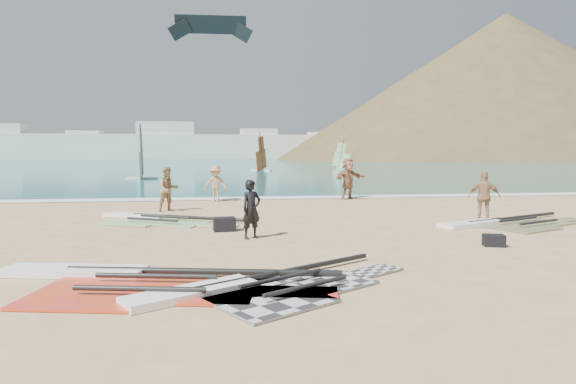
{
  "coord_description": "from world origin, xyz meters",
  "views": [
    {
      "loc": [
        -3.1,
        -10.66,
        2.22
      ],
      "look_at": [
        -1.0,
        4.0,
        1.0
      ],
      "focal_mm": 30.0,
      "sensor_mm": 36.0,
      "label": 1
    }
  ],
  "objects": [
    {
      "name": "ground",
      "position": [
        0.0,
        0.0,
        0.0
      ],
      "size": [
        300.0,
        300.0,
        0.0
      ],
      "primitive_type": "plane",
      "color": "tan",
      "rests_on": "ground"
    },
    {
      "name": "sea",
      "position": [
        0.0,
        132.0,
        0.0
      ],
      "size": [
        300.0,
        240.0,
        0.06
      ],
      "primitive_type": "cube",
      "color": "#0D575C",
      "rests_on": "ground"
    },
    {
      "name": "surf_line",
      "position": [
        0.0,
        12.3,
        0.0
      ],
      "size": [
        300.0,
        1.2,
        0.04
      ],
      "primitive_type": "cube",
      "color": "white",
      "rests_on": "ground"
    },
    {
      "name": "far_town",
      "position": [
        -15.72,
        150.0,
        4.49
      ],
      "size": [
        160.0,
        8.0,
        12.0
      ],
      "color": "white",
      "rests_on": "ground"
    },
    {
      "name": "headland_main",
      "position": [
        85.0,
        130.0,
        0.0
      ],
      "size": [
        143.0,
        143.0,
        45.0
      ],
      "primitive_type": "cone",
      "color": "brown",
      "rests_on": "ground"
    },
    {
      "name": "rig_grey",
      "position": [
        -2.49,
        -3.12,
        0.05
      ],
      "size": [
        4.92,
        3.52,
        0.2
      ],
      "rotation": [
        0.0,
        0.0,
        0.54
      ],
      "color": "#2A2A2C",
      "rests_on": "ground"
    },
    {
      "name": "rig_green",
      "position": [
        -5.21,
        5.35,
        0.05
      ],
      "size": [
        4.97,
        3.83,
        0.2
      ],
      "rotation": [
        0.0,
        0.0,
        -0.49
      ],
      "color": "#57C433",
      "rests_on": "ground"
    },
    {
      "name": "rig_orange",
      "position": [
        5.61,
        2.83,
        0.05
      ],
      "size": [
        5.55,
        3.43,
        0.2
      ],
      "rotation": [
        0.0,
        0.0,
        0.4
      ],
      "color": "orange",
      "rests_on": "ground"
    },
    {
      "name": "rig_red",
      "position": [
        -4.63,
        -2.36,
        0.05
      ],
      "size": [
        6.1,
        3.01,
        0.2
      ],
      "rotation": [
        0.0,
        0.0,
        -0.2
      ],
      "color": "red",
      "rests_on": "ground"
    },
    {
      "name": "gear_bag_near",
      "position": [
        -2.97,
        2.94,
        0.19
      ],
      "size": [
        0.65,
        0.51,
        0.39
      ],
      "primitive_type": "cube",
      "rotation": [
        0.0,
        0.0,
        0.11
      ],
      "color": "black",
      "rests_on": "ground"
    },
    {
      "name": "gear_bag_far",
      "position": [
        3.33,
        -0.21,
        0.14
      ],
      "size": [
        0.54,
        0.44,
        0.28
      ],
      "primitive_type": "cube",
      "rotation": [
        0.0,
        0.0,
        -0.27
      ],
      "color": "black",
      "rests_on": "ground"
    },
    {
      "name": "person_wetsuit",
      "position": [
        -2.29,
        1.63,
        0.76
      ],
      "size": [
        0.66,
        0.59,
        1.52
      ],
      "primitive_type": "imported",
      "rotation": [
        0.0,
        0.0,
        0.52
      ],
      "color": "black",
      "rests_on": "ground"
    },
    {
      "name": "beachgoer_left",
      "position": [
        -5.01,
        7.85,
        0.84
      ],
      "size": [
        1.0,
        0.92,
        1.68
      ],
      "primitive_type": "imported",
      "rotation": [
        0.0,
        0.0,
        0.43
      ],
      "color": "#9C7754",
      "rests_on": "ground"
    },
    {
      "name": "beachgoer_mid",
      "position": [
        -3.28,
        11.24,
        0.81
      ],
      "size": [
        1.14,
        0.78,
        1.62
      ],
      "primitive_type": "imported",
      "rotation": [
        0.0,
        0.0,
        -0.18
      ],
      "color": "tan",
      "rests_on": "ground"
    },
    {
      "name": "beachgoer_back",
      "position": [
        5.3,
        3.61,
        0.81
      ],
      "size": [
        1.03,
        0.76,
        1.63
      ],
      "primitive_type": "imported",
      "rotation": [
        0.0,
        0.0,
        2.71
      ],
      "color": "#A17C55",
      "rests_on": "ground"
    },
    {
      "name": "beachgoer_right",
      "position": [
        2.95,
        11.5,
        0.99
      ],
      "size": [
        1.88,
        1.4,
        1.97
      ],
      "primitive_type": "imported",
      "rotation": [
        0.0,
        0.0,
        0.51
      ],
      "color": "#A47151",
      "rests_on": "ground"
    },
    {
      "name": "windsurfer_left",
      "position": [
        -9.43,
        30.2,
        1.32
      ],
      "size": [
        2.54,
        3.07,
        4.57
      ],
      "rotation": [
        0.0,
        0.0,
        0.06
      ],
      "color": "white",
      "rests_on": "ground"
    },
    {
      "name": "windsurfer_centre",
      "position": [
        1.88,
        46.87,
        1.34
      ],
      "size": [
        2.58,
        2.74,
        4.64
      ],
      "rotation": [
        0.0,
        0.0,
        -0.51
      ],
      "color": "white",
      "rests_on": "ground"
    },
    {
      "name": "windsurfer_right",
      "position": [
        14.29,
        56.82,
        1.2
      ],
      "size": [
        2.41,
        2.25,
        4.03
      ],
      "rotation": [
        0.0,
        0.0,
        1.08
      ],
      "color": "white",
      "rests_on": "ground"
    },
    {
      "name": "kitesurf_kite",
      "position": [
        -3.87,
        45.76,
        16.45
      ],
      "size": [
        9.57,
        1.4,
        2.89
      ],
      "rotation": [
        0.0,
        0.0,
        -0.05
      ],
      "color": "black",
      "rests_on": "ground"
    }
  ]
}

